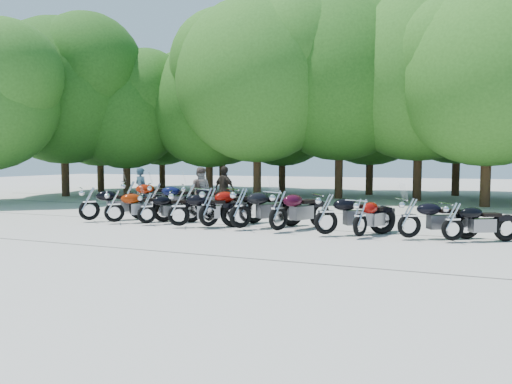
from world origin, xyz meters
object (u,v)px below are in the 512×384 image
(motorcycle_4, at_px, (209,206))
(motorcycle_13, at_px, (190,198))
(motorcycle_11, at_px, (130,195))
(rider_0, at_px, (141,189))
(motorcycle_6, at_px, (278,209))
(motorcycle_8, at_px, (360,216))
(rider_2, at_px, (225,190))
(motorcycle_1, at_px, (114,205))
(motorcycle_5, at_px, (240,206))
(motorcycle_0, at_px, (89,202))
(motorcycle_12, at_px, (156,197))
(motorcycle_2, at_px, (147,207))
(motorcycle_9, at_px, (409,216))
(rider_1, at_px, (200,191))
(motorcycle_3, at_px, (179,207))
(motorcycle_10, at_px, (453,220))
(motorcycle_7, at_px, (326,212))

(motorcycle_4, bearing_deg, motorcycle_13, -21.74)
(motorcycle_11, distance_m, motorcycle_13, 2.82)
(rider_0, bearing_deg, motorcycle_6, 171.83)
(motorcycle_8, distance_m, rider_0, 10.10)
(rider_2, bearing_deg, motorcycle_13, 75.37)
(motorcycle_1, distance_m, motorcycle_5, 4.44)
(motorcycle_13, bearing_deg, motorcycle_0, 102.51)
(motorcycle_12, relative_size, rider_0, 1.35)
(rider_0, bearing_deg, rider_2, -157.46)
(motorcycle_1, xyz_separation_m, motorcycle_12, (-0.26, 2.87, 0.05))
(motorcycle_2, bearing_deg, motorcycle_4, -136.42)
(motorcycle_1, bearing_deg, motorcycle_9, -127.41)
(motorcycle_2, xyz_separation_m, motorcycle_13, (0.12, 2.65, 0.09))
(motorcycle_5, relative_size, motorcycle_11, 1.00)
(motorcycle_4, height_order, rider_1, rider_1)
(motorcycle_9, height_order, motorcycle_12, motorcycle_12)
(motorcycle_3, bearing_deg, motorcycle_12, 15.76)
(motorcycle_1, relative_size, rider_2, 1.20)
(motorcycle_2, distance_m, motorcycle_9, 8.05)
(motorcycle_3, height_order, rider_0, rider_0)
(motorcycle_5, distance_m, rider_0, 6.80)
(motorcycle_1, xyz_separation_m, motorcycle_11, (-1.50, 2.91, 0.09))
(motorcycle_10, distance_m, rider_2, 8.90)
(motorcycle_11, bearing_deg, motorcycle_5, -157.56)
(rider_1, bearing_deg, motorcycle_5, 127.49)
(motorcycle_6, relative_size, rider_0, 1.37)
(motorcycle_3, height_order, motorcycle_13, motorcycle_13)
(motorcycle_2, bearing_deg, motorcycle_1, 46.00)
(motorcycle_1, relative_size, motorcycle_13, 0.92)
(motorcycle_11, height_order, rider_0, rider_0)
(motorcycle_3, relative_size, motorcycle_6, 0.95)
(motorcycle_2, bearing_deg, rider_0, -11.73)
(motorcycle_1, relative_size, motorcycle_11, 0.88)
(motorcycle_1, height_order, motorcycle_10, motorcycle_1)
(motorcycle_6, xyz_separation_m, motorcycle_8, (2.35, -0.17, -0.09))
(rider_2, bearing_deg, motorcycle_9, 176.08)
(motorcycle_6, distance_m, motorcycle_8, 2.36)
(motorcycle_4, xyz_separation_m, motorcycle_6, (2.25, -0.03, -0.02))
(motorcycle_4, bearing_deg, rider_1, -29.13)
(motorcycle_0, bearing_deg, motorcycle_7, -138.76)
(motorcycle_3, relative_size, motorcycle_11, 0.92)
(rider_2, bearing_deg, motorcycle_4, 131.24)
(motorcycle_8, bearing_deg, motorcycle_2, 22.63)
(motorcycle_3, distance_m, motorcycle_5, 1.99)
(motorcycle_2, distance_m, motorcycle_12, 3.13)
(motorcycle_6, relative_size, motorcycle_9, 1.11)
(motorcycle_7, xyz_separation_m, motorcycle_10, (3.22, 0.20, -0.09))
(motorcycle_0, height_order, motorcycle_10, motorcycle_0)
(motorcycle_1, distance_m, motorcycle_9, 9.24)
(motorcycle_0, distance_m, rider_1, 4.17)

